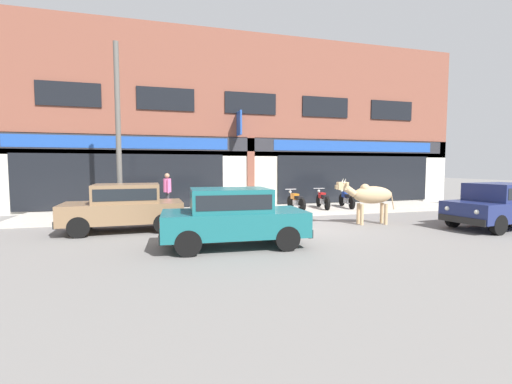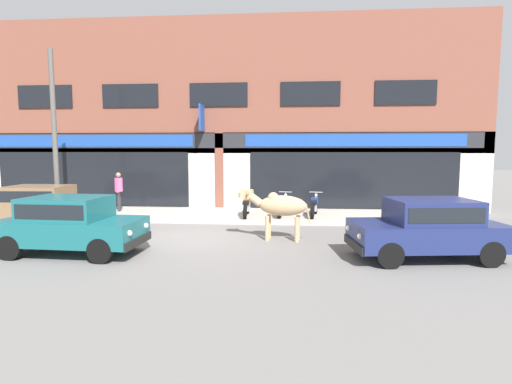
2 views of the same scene
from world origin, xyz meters
name	(u,v)px [view 2 (image 2 of 2)]	position (x,y,z in m)	size (l,w,h in m)	color
ground_plane	(188,237)	(0.00, 0.00, 0.00)	(90.00, 90.00, 0.00)	slate
sidewalk	(213,215)	(0.00, 3.91, 0.06)	(19.00, 3.41, 0.12)	#B7AFA3
shop_building	(220,120)	(0.00, 5.87, 3.95)	(23.00, 1.40, 8.35)	brown
cow	(279,206)	(2.76, -0.14, 1.01)	(2.14, 0.73, 1.61)	tan
car_0	(70,222)	(-2.47, -2.17, 0.81)	(3.67, 1.76, 1.46)	black
car_1	(428,226)	(6.38, -1.94, 0.81)	(3.75, 2.02, 1.46)	black
car_3	(37,205)	(-5.27, 0.76, 0.81)	(3.66, 1.73, 1.46)	black
motorcycle_0	(246,206)	(1.43, 3.30, 0.51)	(0.52, 1.81, 0.88)	black
motorcycle_1	(283,206)	(2.80, 3.51, 0.51)	(0.60, 1.80, 0.88)	black
motorcycle_2	(314,206)	(4.01, 3.52, 0.51)	(0.60, 1.80, 0.88)	black
pedestrian	(119,187)	(-3.95, 4.15, 1.11)	(0.32, 0.49, 1.60)	#2D2D33
utility_pole	(55,134)	(-5.59, 2.50, 3.21)	(0.18, 0.18, 6.17)	#595651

